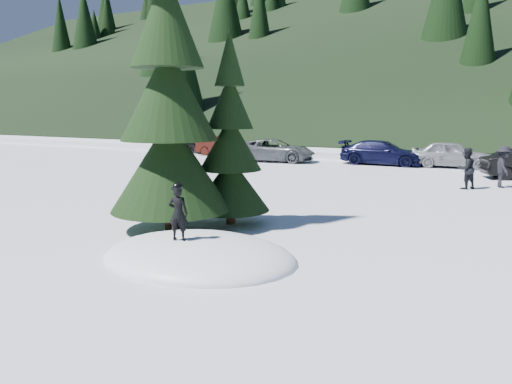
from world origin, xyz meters
The scene contains 13 objects.
ground centered at (0.00, 0.00, 0.00)m, with size 200.00×200.00×0.00m, color white.
snow_mound centered at (0.00, 0.00, 0.00)m, with size 4.48×3.52×0.96m, color white.
forest_hillside centered at (0.00, 54.00, 12.50)m, with size 200.00×60.00×25.00m, color black, non-canonical shape.
spruce_tall centered at (-2.20, 1.80, 3.32)m, with size 3.20×3.20×8.60m.
spruce_short centered at (-1.20, 3.20, 2.10)m, with size 2.20×2.20×5.37m.
child_skier centered at (-0.25, -0.37, 1.06)m, with size 0.42×0.28×1.16m, color black.
adult_0 centered at (3.79, 13.33, 0.84)m, with size 0.82×0.64×1.68m, color black.
adult_2 centered at (5.08, 14.46, 0.88)m, with size 1.13×0.65×1.75m, color black.
car_0 centered at (-16.42, 22.26, 0.70)m, with size 1.66×4.14×1.41m, color black.
car_1 centered at (-13.10, 21.22, 0.68)m, with size 1.44×4.13×1.36m, color black.
car_2 centered at (-8.11, 19.24, 0.71)m, with size 2.35×5.10×1.42m, color #54585C.
car_3 centered at (-1.69, 20.71, 0.71)m, with size 2.00×4.91×1.43m, color black.
car_4 centered at (2.15, 21.15, 0.75)m, with size 1.78×4.41×1.50m, color gray.
Camera 1 is at (6.25, -8.55, 3.22)m, focal length 35.00 mm.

